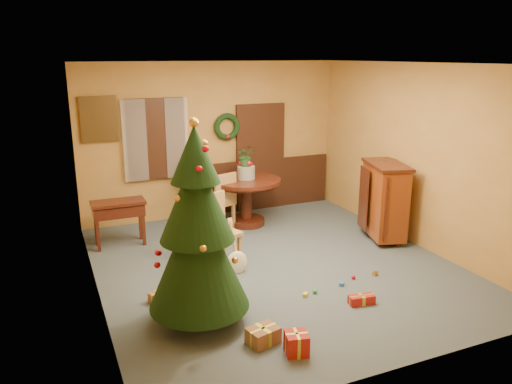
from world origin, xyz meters
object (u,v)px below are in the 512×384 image
chair_near (218,227)px  christmas_tree (197,230)px  dining_table (246,193)px  writing_desk (119,212)px  sideboard (385,199)px

chair_near → christmas_tree: size_ratio=0.45×
dining_table → christmas_tree: christmas_tree is taller
dining_table → writing_desk: size_ratio=1.48×
writing_desk → sideboard: sideboard is taller
sideboard → dining_table: bearing=139.0°
chair_near → sideboard: bearing=-2.2°
christmas_tree → writing_desk: bearing=99.4°
chair_near → writing_desk: chair_near is taller
christmas_tree → writing_desk: (-0.47, 2.85, -0.57)m
dining_table → chair_near: bearing=-125.6°
christmas_tree → sideboard: (3.64, 1.40, -0.43)m
writing_desk → sideboard: bearing=-19.4°
chair_near → christmas_tree: christmas_tree is taller
chair_near → dining_table: bearing=54.4°
dining_table → christmas_tree: bearing=-121.1°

